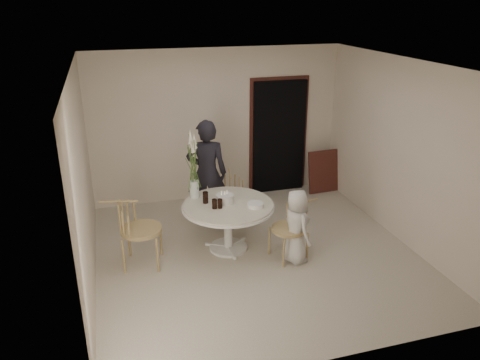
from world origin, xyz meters
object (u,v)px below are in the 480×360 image
object	(u,v)px
chair_far	(230,191)
birthday_cake	(225,199)
flower_vase	(193,166)
table	(228,211)
boy	(296,227)
chair_right	(296,221)
girl	(207,174)
chair_left	(130,223)

from	to	relation	value
chair_far	birthday_cake	bearing A→B (deg)	-98.76
flower_vase	table	bearing A→B (deg)	-41.06
boy	chair_right	bearing A→B (deg)	-31.55
boy	flower_vase	world-z (taller)	flower_vase
boy	birthday_cake	world-z (taller)	boy
girl	birthday_cake	distance (m)	0.86
girl	birthday_cake	size ratio (longest dim) A/B	6.76
birthday_cake	chair_right	bearing A→B (deg)	-29.27
chair_right	flower_vase	size ratio (longest dim) A/B	0.81
chair_far	chair_right	size ratio (longest dim) A/B	0.96
table	flower_vase	xyz separation A→B (m)	(-0.41, 0.36, 0.61)
chair_left	boy	size ratio (longest dim) A/B	0.92
table	chair_far	size ratio (longest dim) A/B	1.65
girl	chair_left	bearing A→B (deg)	50.70
chair_far	chair_left	size ratio (longest dim) A/B	0.82
girl	flower_vase	bearing A→B (deg)	74.50
table	chair_left	bearing A→B (deg)	-178.38
table	birthday_cake	distance (m)	0.19
boy	birthday_cake	size ratio (longest dim) A/B	4.14
chair_far	chair_left	world-z (taller)	chair_left
chair_right	table	bearing A→B (deg)	-128.37
chair_far	boy	world-z (taller)	boy
table	girl	world-z (taller)	girl
chair_left	flower_vase	bearing A→B (deg)	-54.66
flower_vase	chair_far	bearing A→B (deg)	39.08
chair_far	boy	size ratio (longest dim) A/B	0.75
table	boy	bearing A→B (deg)	-35.61
table	chair_far	world-z (taller)	chair_far
chair_left	birthday_cake	distance (m)	1.36
chair_far	girl	xyz separation A→B (m)	(-0.39, -0.03, 0.36)
chair_left	flower_vase	world-z (taller)	flower_vase
table	chair_far	xyz separation A→B (m)	(0.29, 0.93, -0.10)
chair_right	girl	xyz separation A→B (m)	(-0.97, 1.36, 0.33)
table	flower_vase	world-z (taller)	flower_vase
chair_right	chair_far	bearing A→B (deg)	-167.90
table	chair_right	distance (m)	0.98
chair_left	girl	size ratio (longest dim) A/B	0.56
chair_far	girl	bearing A→B (deg)	-164.74
chair_left	birthday_cake	size ratio (longest dim) A/B	3.78
boy	birthday_cake	bearing A→B (deg)	43.54
girl	chair_right	bearing A→B (deg)	139.88
chair_far	chair_right	xyz separation A→B (m)	(0.58, -1.39, 0.02)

